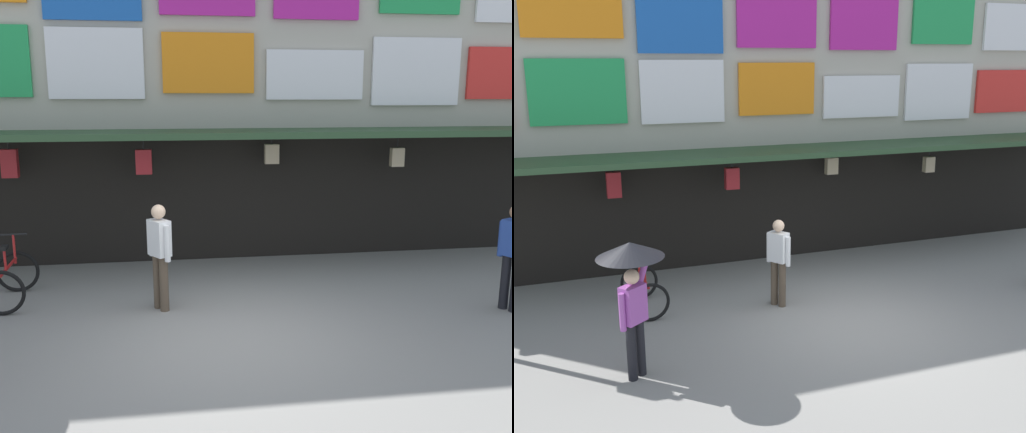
{
  "view_description": "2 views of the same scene",
  "coord_description": "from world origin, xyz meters",
  "views": [
    {
      "loc": [
        -0.73,
        -7.41,
        3.32
      ],
      "look_at": [
        0.57,
        1.54,
        1.38
      ],
      "focal_mm": 40.07,
      "sensor_mm": 36.0,
      "label": 1
    },
    {
      "loc": [
        -4.77,
        -8.83,
        4.55
      ],
      "look_at": [
        -1.04,
        1.51,
        1.68
      ],
      "focal_mm": 42.47,
      "sensor_mm": 36.0,
      "label": 2
    }
  ],
  "objects": [
    {
      "name": "pedestrian_in_blue",
      "position": [
        -0.98,
        1.23,
        0.95
      ],
      "size": [
        0.38,
        0.46,
        1.68
      ],
      "color": "brown",
      "rests_on": "ground"
    },
    {
      "name": "ground_plane",
      "position": [
        0.0,
        0.0,
        0.0
      ],
      "size": [
        80.0,
        80.0,
        0.0
      ],
      "primitive_type": "plane",
      "color": "gray"
    },
    {
      "name": "pedestrian_with_umbrella",
      "position": [
        -3.88,
        -0.59,
        1.64
      ],
      "size": [
        0.96,
        0.96,
        2.08
      ],
      "color": "black",
      "rests_on": "ground"
    },
    {
      "name": "bicycle_parked",
      "position": [
        -3.4,
        1.86,
        0.39
      ],
      "size": [
        0.75,
        1.18,
        1.05
      ],
      "color": "black",
      "rests_on": "ground"
    },
    {
      "name": "shopfront",
      "position": [
        -0.0,
        4.57,
        3.96
      ],
      "size": [
        18.0,
        2.6,
        8.0
      ],
      "color": "#B2AD9E",
      "rests_on": "ground"
    }
  ]
}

